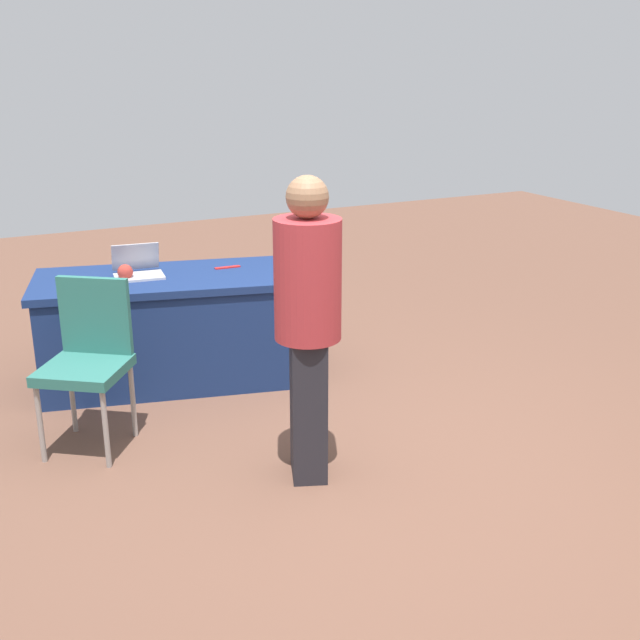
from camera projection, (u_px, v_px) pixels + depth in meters
ground_plane at (359, 484)px, 4.09m from camera, size 14.40×14.40×0.00m
table_foreground at (178, 327)px, 5.33m from camera, size 2.00×1.21×0.75m
chair_tucked_left at (88, 353)px, 4.36m from camera, size 0.61×0.61×0.96m
person_organiser at (308, 317)px, 3.92m from camera, size 0.44×0.44×1.60m
laptop_silver at (138, 270)px, 5.18m from camera, size 0.35×0.33×0.21m
yarn_ball at (125, 272)px, 5.10m from camera, size 0.10×0.10×0.10m
scissors_red at (228, 267)px, 5.40m from camera, size 0.18×0.04×0.01m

